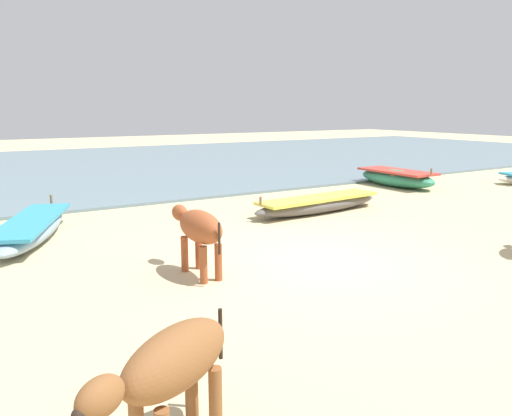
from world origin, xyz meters
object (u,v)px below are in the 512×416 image
fishing_boat_4 (318,204)px  fishing_boat_0 (397,178)px  fishing_boat_3 (32,228)px  cow_second_adult_brown (172,366)px  cow_adult_rust (199,229)px

fishing_boat_4 → fishing_boat_0: bearing=-162.4°
fishing_boat_3 → cow_second_adult_brown: cow_second_adult_brown is taller
fishing_boat_0 → fishing_boat_3: fishing_boat_0 is taller
fishing_boat_0 → fishing_boat_3: bearing=-85.4°
fishing_boat_0 → cow_second_adult_brown: 14.25m
fishing_boat_4 → cow_second_adult_brown: bearing=40.4°
fishing_boat_4 → cow_second_adult_brown: (-6.53, -6.47, 0.50)m
fishing_boat_4 → fishing_boat_3: bearing=-12.1°
fishing_boat_0 → fishing_boat_3: 11.56m
fishing_boat_3 → cow_adult_rust: cow_adult_rust is taller
fishing_boat_3 → fishing_boat_4: 6.64m
fishing_boat_3 → fishing_boat_4: bearing=-75.7°
cow_second_adult_brown → cow_adult_rust: bearing=-146.2°
fishing_boat_0 → cow_adult_rust: cow_adult_rust is taller
cow_adult_rust → fishing_boat_0: bearing=-64.7°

